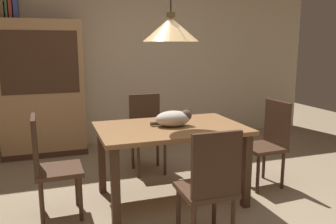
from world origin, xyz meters
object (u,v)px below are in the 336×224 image
(chair_near_front, at_px, (210,184))
(hutch_bookcase, at_px, (42,92))
(chair_left_side, at_px, (49,163))
(chair_right_side, at_px, (268,140))
(dining_table, at_px, (171,136))
(book_brown_thick, at_px, (1,10))
(book_green_slim, at_px, (7,8))
(book_blue_wide, at_px, (16,9))
(cat_sleeping, at_px, (174,118))
(pendant_lamp, at_px, (171,29))
(chair_far_back, at_px, (147,129))
(book_red_tall, at_px, (11,8))

(chair_near_front, bearing_deg, hutch_bookcase, 112.62)
(chair_left_side, xyz_separation_m, hutch_bookcase, (-0.05, 1.96, 0.38))
(chair_right_side, distance_m, hutch_bookcase, 3.05)
(dining_table, height_order, chair_left_side, chair_left_side)
(chair_right_side, relative_size, book_brown_thick, 3.88)
(chair_left_side, bearing_deg, dining_table, 0.09)
(chair_left_side, xyz_separation_m, book_brown_thick, (-0.47, 1.96, 1.45))
(hutch_bookcase, bearing_deg, book_green_slim, 179.76)
(chair_right_side, bearing_deg, book_green_slim, 143.80)
(chair_left_side, height_order, book_blue_wide, book_blue_wide)
(cat_sleeping, height_order, pendant_lamp, pendant_lamp)
(hutch_bookcase, bearing_deg, chair_right_side, -40.18)
(hutch_bookcase, bearing_deg, pendant_lamp, -58.85)
(chair_far_back, xyz_separation_m, cat_sleeping, (0.03, -0.88, 0.32))
(chair_near_front, relative_size, book_brown_thick, 3.88)
(dining_table, height_order, chair_right_side, chair_right_side)
(book_brown_thick, bearing_deg, chair_far_back, -33.92)
(book_blue_wide, bearing_deg, hutch_bookcase, -0.35)
(chair_right_side, height_order, pendant_lamp, pendant_lamp)
(book_green_slim, bearing_deg, book_brown_thick, 180.00)
(pendant_lamp, bearing_deg, hutch_bookcase, 121.15)
(cat_sleeping, height_order, book_blue_wide, book_blue_wide)
(chair_far_back, height_order, book_blue_wide, book_blue_wide)
(cat_sleeping, distance_m, hutch_bookcase, 2.31)
(pendant_lamp, relative_size, book_blue_wide, 5.42)
(dining_table, bearing_deg, pendant_lamp, 63.43)
(cat_sleeping, xyz_separation_m, pendant_lamp, (-0.03, 0.00, 0.84))
(chair_far_back, bearing_deg, chair_right_side, -37.83)
(chair_left_side, bearing_deg, hutch_bookcase, 91.55)
(book_brown_thick, bearing_deg, book_green_slim, 0.00)
(book_red_tall, relative_size, book_blue_wide, 1.17)
(hutch_bookcase, height_order, book_blue_wide, book_blue_wide)
(dining_table, height_order, chair_far_back, chair_far_back)
(chair_left_side, xyz_separation_m, book_blue_wide, (-0.30, 1.96, 1.46))
(pendant_lamp, xyz_separation_m, book_blue_wide, (-1.43, 1.96, 0.31))
(chair_left_side, relative_size, pendant_lamp, 0.72)
(book_green_slim, bearing_deg, book_red_tall, 0.00)
(book_brown_thick, xyz_separation_m, book_green_slim, (0.06, 0.00, 0.02))
(chair_near_front, xyz_separation_m, hutch_bookcase, (-1.18, 2.83, 0.38))
(chair_far_back, distance_m, book_blue_wide, 2.31)
(chair_far_back, height_order, chair_near_front, same)
(chair_near_front, bearing_deg, chair_right_side, 38.01)
(dining_table, height_order, book_blue_wide, book_blue_wide)
(book_brown_thick, distance_m, book_green_slim, 0.06)
(dining_table, bearing_deg, book_green_slim, 128.19)
(cat_sleeping, distance_m, book_red_tall, 2.74)
(chair_right_side, relative_size, book_red_tall, 3.32)
(book_blue_wide, bearing_deg, book_brown_thick, 180.00)
(cat_sleeping, xyz_separation_m, hutch_bookcase, (-1.21, 1.96, 0.06))
(hutch_bookcase, relative_size, book_blue_wide, 7.71)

